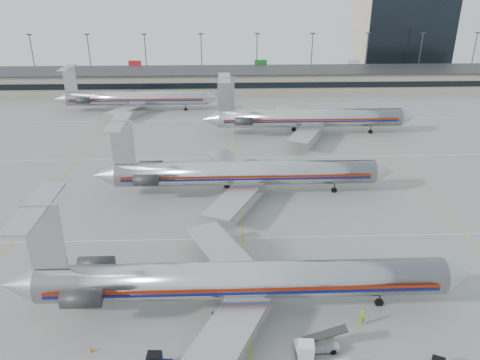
{
  "coord_description": "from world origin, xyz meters",
  "views": [
    {
      "loc": [
        -2.27,
        -43.54,
        31.71
      ],
      "look_at": [
        0.05,
        18.99,
        4.5
      ],
      "focal_mm": 35.0,
      "sensor_mm": 36.0,
      "label": 1
    }
  ],
  "objects_px": {
    "jet_foreground": "(233,280)",
    "jet_second_row": "(240,173)",
    "uld_container": "(306,351)",
    "belt_loader": "(318,344)"
  },
  "relations": [
    {
      "from": "belt_loader",
      "to": "uld_container",
      "type": "bearing_deg",
      "value": -141.7
    },
    {
      "from": "jet_second_row",
      "to": "uld_container",
      "type": "bearing_deg",
      "value": -82.54
    },
    {
      "from": "belt_loader",
      "to": "jet_foreground",
      "type": "bearing_deg",
      "value": 139.5
    },
    {
      "from": "jet_foreground",
      "to": "uld_container",
      "type": "height_order",
      "value": "jet_foreground"
    },
    {
      "from": "uld_container",
      "to": "belt_loader",
      "type": "bearing_deg",
      "value": 46.11
    },
    {
      "from": "jet_foreground",
      "to": "jet_second_row",
      "type": "relative_size",
      "value": 1.01
    },
    {
      "from": "jet_foreground",
      "to": "jet_second_row",
      "type": "height_order",
      "value": "jet_foreground"
    },
    {
      "from": "uld_container",
      "to": "belt_loader",
      "type": "height_order",
      "value": "belt_loader"
    },
    {
      "from": "uld_container",
      "to": "belt_loader",
      "type": "xyz_separation_m",
      "value": [
        1.31,
        1.11,
        -0.25
      ]
    },
    {
      "from": "jet_foreground",
      "to": "uld_container",
      "type": "distance_m",
      "value": 10.0
    }
  ]
}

